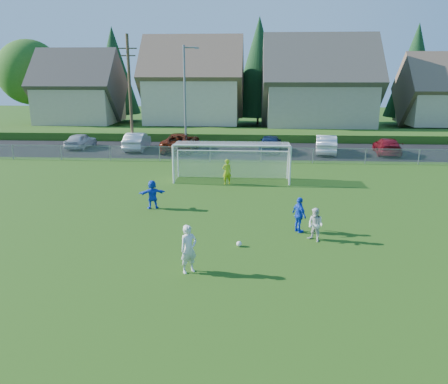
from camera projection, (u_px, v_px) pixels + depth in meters
The scene contains 21 objects.
ground at pixel (207, 307), 13.07m from camera, with size 160.00×160.00×0.00m, color #193D0C.
asphalt_lot at pixel (238, 150), 39.54m from camera, with size 60.00×60.00×0.00m, color black.
grass_embankment at pixel (240, 134), 46.65m from camera, with size 70.00×6.00×0.80m, color #1E420F.
soccer_ball at pixel (239, 244), 17.63m from camera, with size 0.22×0.22×0.22m, color white.
player_white_a at pixel (189, 249), 15.17m from camera, with size 0.63×0.42×1.74m, color silver.
player_white_b at pixel (315, 225), 18.06m from camera, with size 0.69×0.54×1.41m, color silver.
player_blue_a at pixel (299, 215), 19.05m from camera, with size 0.93×0.39×1.58m, color blue.
player_blue_b at pixel (152, 194), 22.44m from camera, with size 1.39×0.44×1.50m, color blue.
goalkeeper at pixel (227, 172), 27.32m from camera, with size 0.58×0.38×1.60m, color #AAC617.
car_a at pixel (81, 141), 40.51m from camera, with size 1.64×4.08×1.39m, color #B5B7BD.
car_b at pixel (137, 141), 39.54m from camera, with size 1.67×4.79×1.58m, color silver.
car_c at pixel (181, 142), 38.94m from camera, with size 2.68×5.82×1.62m, color #5B1B0A.
car_e at pixel (270, 143), 38.45m from camera, with size 1.85×4.59×1.56m, color #142446.
car_f at pixel (326, 144), 37.84m from camera, with size 1.69×4.85×1.60m, color silver.
car_g at pixel (387, 146), 37.42m from camera, with size 1.93×4.75×1.38m, color maroon.
soccer_goal at pixel (232, 156), 28.09m from camera, with size 7.42×1.90×2.50m.
chainlink_fence at pixel (235, 154), 34.08m from camera, with size 52.06×0.06×1.20m.
streetlight at pixel (185, 96), 37.09m from camera, with size 1.38×0.18×9.00m.
utility_pole at pixel (130, 92), 38.29m from camera, with size 1.60×0.26×10.00m.
houses_row at pixel (259, 68), 51.88m from camera, with size 53.90×11.45×13.27m.
tree_row at pixel (251, 72), 58.09m from camera, with size 65.98×12.36×13.80m.
Camera 1 is at (1.26, -11.64, 6.80)m, focal length 35.00 mm.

